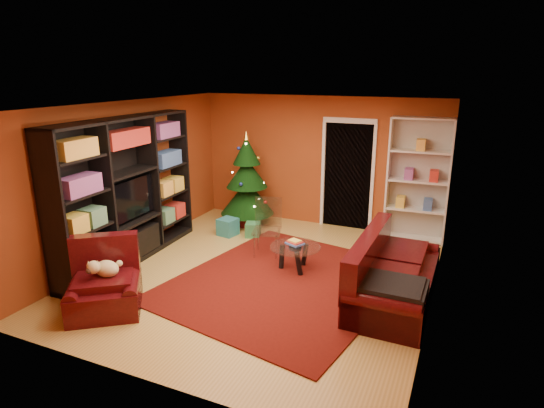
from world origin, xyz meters
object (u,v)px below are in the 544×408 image
at_px(gift_box_green, 253,230).
at_px(white_bookshelf, 418,181).
at_px(dog, 107,269).
at_px(acrylic_chair, 267,231).
at_px(sofa, 396,269).
at_px(armchair, 104,284).
at_px(christmas_tree, 247,180).
at_px(gift_box_teal, 228,227).
at_px(gift_box_red, 244,221).
at_px(media_unit, 127,191).
at_px(rug, 285,282).
at_px(coffee_table, 295,258).

distance_m(gift_box_green, white_bookshelf, 3.19).
bearing_deg(dog, acrylic_chair, 28.24).
bearing_deg(sofa, armchair, 118.64).
relative_size(christmas_tree, gift_box_green, 7.14).
bearing_deg(gift_box_teal, christmas_tree, 85.74).
relative_size(gift_box_red, dog, 0.59).
relative_size(media_unit, christmas_tree, 1.59).
xyz_separation_m(gift_box_red, sofa, (3.31, -1.90, 0.35)).
relative_size(christmas_tree, armchair, 1.99).
xyz_separation_m(dog, acrylic_chair, (1.19, 2.47, -0.12)).
distance_m(media_unit, gift_box_teal, 2.15).
distance_m(dog, sofa, 3.88).
xyz_separation_m(gift_box_green, white_bookshelf, (2.83, 1.09, 1.00)).
distance_m(media_unit, sofa, 4.37).
xyz_separation_m(rug, gift_box_teal, (-1.80, 1.47, 0.15)).
xyz_separation_m(christmas_tree, armchair, (-0.14, -3.91, -0.56)).
bearing_deg(gift_box_teal, coffee_table, -29.09).
bearing_deg(acrylic_chair, gift_box_green, 114.60).
relative_size(christmas_tree, acrylic_chair, 2.17).
distance_m(sofa, coffee_table, 1.67).
relative_size(media_unit, acrylic_chair, 3.46).
relative_size(sofa, acrylic_chair, 2.42).
bearing_deg(white_bookshelf, gift_box_teal, -162.47).
xyz_separation_m(christmas_tree, coffee_table, (1.71, -1.72, -0.73)).
bearing_deg(rug, gift_box_teal, 140.68).
bearing_deg(dog, armchair, -135.00).
bearing_deg(christmas_tree, white_bookshelf, 8.17).
bearing_deg(gift_box_teal, media_unit, -118.88).
bearing_deg(armchair, white_bookshelf, 16.08).
xyz_separation_m(gift_box_green, armchair, (-0.57, -3.29, 0.25)).
relative_size(gift_box_red, armchair, 0.24).
bearing_deg(acrylic_chair, dog, -131.49).
distance_m(media_unit, white_bookshelf, 5.10).
bearing_deg(sofa, gift_box_green, 64.13).
xyz_separation_m(gift_box_teal, gift_box_red, (0.07, 0.57, -0.05)).
xyz_separation_m(dog, coffee_table, (1.84, 2.12, -0.36)).
height_order(gift_box_green, gift_box_red, gift_box_green).
xyz_separation_m(gift_box_teal, sofa, (3.38, -1.33, 0.30)).
height_order(gift_box_red, armchair, armchair).
height_order(gift_box_green, dog, dog).
distance_m(armchair, dog, 0.20).
relative_size(white_bookshelf, acrylic_chair, 2.62).
xyz_separation_m(christmas_tree, gift_box_teal, (-0.05, -0.74, -0.78)).
distance_m(media_unit, christmas_tree, 2.60).
bearing_deg(acrylic_chair, christmas_tree, 112.07).
bearing_deg(christmas_tree, rug, -51.75).
bearing_deg(armchair, dog, 45.00).
xyz_separation_m(armchair, acrylic_chair, (1.20, 2.54, 0.07)).
height_order(gift_box_green, white_bookshelf, white_bookshelf).
relative_size(rug, acrylic_chair, 3.88).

